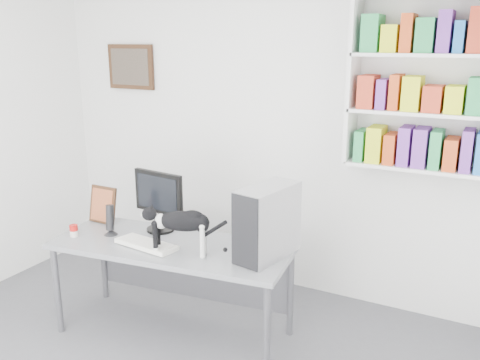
# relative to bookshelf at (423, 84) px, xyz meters

# --- Properties ---
(room) EXTENTS (4.01, 4.01, 2.70)m
(room) POSITION_rel_bookshelf_xyz_m (-1.40, -1.85, -0.50)
(room) COLOR #4E4E53
(room) RESTS_ON ground
(bookshelf) EXTENTS (1.03, 0.28, 1.24)m
(bookshelf) POSITION_rel_bookshelf_xyz_m (0.00, 0.00, 0.00)
(bookshelf) COLOR silver
(bookshelf) RESTS_ON room
(wall_art) EXTENTS (0.52, 0.04, 0.42)m
(wall_art) POSITION_rel_bookshelf_xyz_m (-2.70, 0.12, 0.05)
(wall_art) COLOR #482B17
(wall_art) RESTS_ON room
(desk) EXTENTS (1.81, 0.88, 0.73)m
(desk) POSITION_rel_bookshelf_xyz_m (-1.49, -1.00, -1.49)
(desk) COLOR slate
(desk) RESTS_ON room
(monitor) EXTENTS (0.47, 0.26, 0.48)m
(monitor) POSITION_rel_bookshelf_xyz_m (-1.72, -0.82, -0.89)
(monitor) COLOR black
(monitor) RESTS_ON desk
(keyboard) EXTENTS (0.48, 0.23, 0.04)m
(keyboard) POSITION_rel_bookshelf_xyz_m (-1.62, -1.13, -1.11)
(keyboard) COLOR silver
(keyboard) RESTS_ON desk
(pc_tower) EXTENTS (0.31, 0.53, 0.50)m
(pc_tower) POSITION_rel_bookshelf_xyz_m (-0.79, -0.88, -0.88)
(pc_tower) COLOR #A3A3A8
(pc_tower) RESTS_ON desk
(speaker) EXTENTS (0.13, 0.13, 0.24)m
(speaker) POSITION_rel_bookshelf_xyz_m (-2.00, -1.07, -1.00)
(speaker) COLOR black
(speaker) RESTS_ON desk
(leaning_print) EXTENTS (0.25, 0.10, 0.31)m
(leaning_print) POSITION_rel_bookshelf_xyz_m (-2.24, -0.88, -0.97)
(leaning_print) COLOR #482B17
(leaning_print) RESTS_ON desk
(soup_can) EXTENTS (0.06, 0.06, 0.09)m
(soup_can) POSITION_rel_bookshelf_xyz_m (-2.22, -1.22, -1.08)
(soup_can) COLOR #B3110F
(soup_can) RESTS_ON desk
(cat) EXTENTS (0.55, 0.31, 0.33)m
(cat) POSITION_rel_bookshelf_xyz_m (-1.32, -1.12, -0.96)
(cat) COLOR black
(cat) RESTS_ON desk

